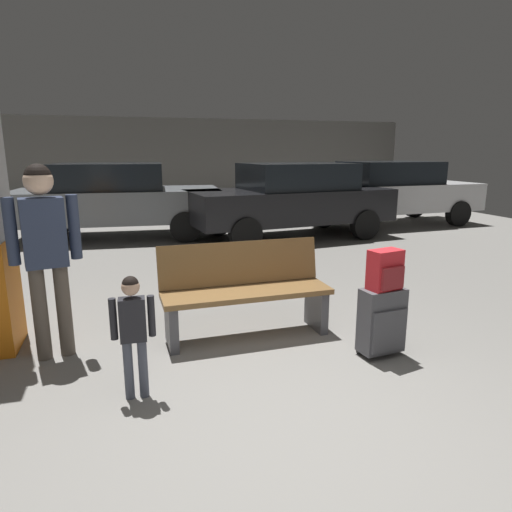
# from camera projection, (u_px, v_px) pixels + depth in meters

# --- Properties ---
(ground_plane) EXTENTS (18.00, 18.00, 0.10)m
(ground_plane) POSITION_uv_depth(u_px,v_px,m) (195.00, 276.00, 6.62)
(ground_plane) COLOR gray
(garage_back_wall) EXTENTS (18.00, 0.12, 2.80)m
(garage_back_wall) POSITION_uv_depth(u_px,v_px,m) (150.00, 162.00, 14.56)
(garage_back_wall) COLOR slate
(garage_back_wall) RESTS_ON ground_plane
(bench) EXTENTS (1.61, 0.56, 0.89)m
(bench) POSITION_uv_depth(u_px,v_px,m) (245.00, 291.00, 4.31)
(bench) COLOR brown
(bench) RESTS_ON ground_plane
(suitcase) EXTENTS (0.40, 0.27, 0.60)m
(suitcase) POSITION_uv_depth(u_px,v_px,m) (382.00, 321.00, 3.87)
(suitcase) COLOR #4C4C51
(suitcase) RESTS_ON ground_plane
(backpack_bright) EXTENTS (0.31, 0.24, 0.34)m
(backpack_bright) POSITION_uv_depth(u_px,v_px,m) (385.00, 270.00, 3.77)
(backpack_bright) COLOR red
(backpack_bright) RESTS_ON suitcase
(child) EXTENTS (0.31, 0.19, 0.91)m
(child) POSITION_uv_depth(u_px,v_px,m) (133.00, 324.00, 3.15)
(child) COLOR #4C5160
(child) RESTS_ON ground_plane
(adult) EXTENTS (0.55, 0.26, 1.65)m
(adult) POSITION_uv_depth(u_px,v_px,m) (45.00, 242.00, 3.70)
(adult) COLOR brown
(adult) RESTS_ON ground_plane
(parked_car_near) EXTENTS (4.27, 2.16, 1.51)m
(parked_car_near) POSITION_uv_depth(u_px,v_px,m) (291.00, 198.00, 9.21)
(parked_car_near) COLOR black
(parked_car_near) RESTS_ON ground_plane
(parked_car_far) EXTENTS (4.23, 2.06, 1.51)m
(parked_car_far) POSITION_uv_depth(u_px,v_px,m) (116.00, 198.00, 9.21)
(parked_car_far) COLOR slate
(parked_car_far) RESTS_ON ground_plane
(parked_car_side) EXTENTS (4.17, 1.95, 1.51)m
(parked_car_side) POSITION_uv_depth(u_px,v_px,m) (392.00, 191.00, 10.92)
(parked_car_side) COLOR silver
(parked_car_side) RESTS_ON ground_plane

